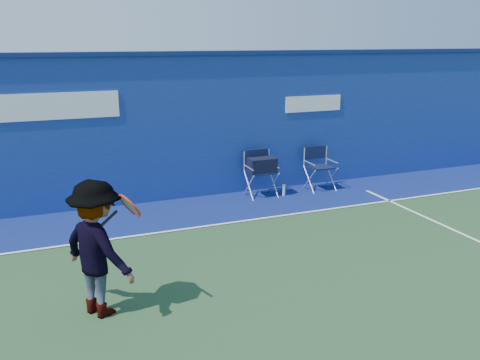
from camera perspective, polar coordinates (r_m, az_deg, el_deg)
name	(u,v)px	position (r m, az deg, el deg)	size (l,w,h in m)	color
ground	(253,317)	(6.50, 1.46, -15.12)	(80.00, 80.00, 0.00)	#264625
stadium_wall	(155,127)	(10.72, -9.49, 5.86)	(24.00, 0.50, 3.08)	navy
out_of_bounds_strip	(171,214)	(10.06, -7.73, -3.82)	(24.00, 1.80, 0.01)	navy
court_lines	(235,294)	(6.98, -0.51, -12.71)	(24.00, 12.00, 0.01)	white
directors_chair_left	(261,177)	(11.02, 2.38, 0.32)	(0.59, 0.55, 1.00)	silver
directors_chair_right	(320,177)	(11.67, 8.95, 0.39)	(0.58, 0.52, 0.96)	silver
water_bottle	(284,190)	(11.15, 4.93, -1.14)	(0.07, 0.07, 0.25)	silver
tennis_player	(98,248)	(6.46, -15.70, -7.40)	(1.14, 1.28, 1.72)	#EA4738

